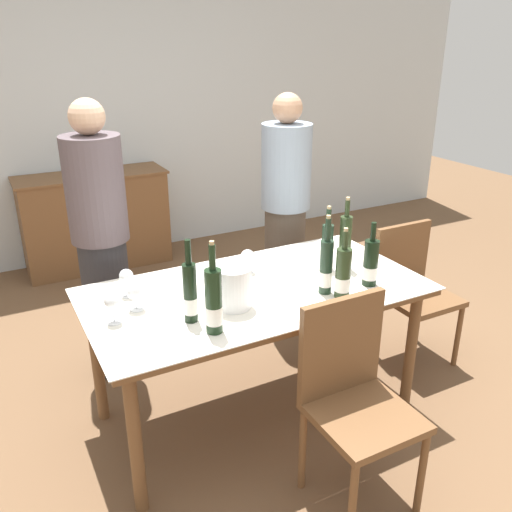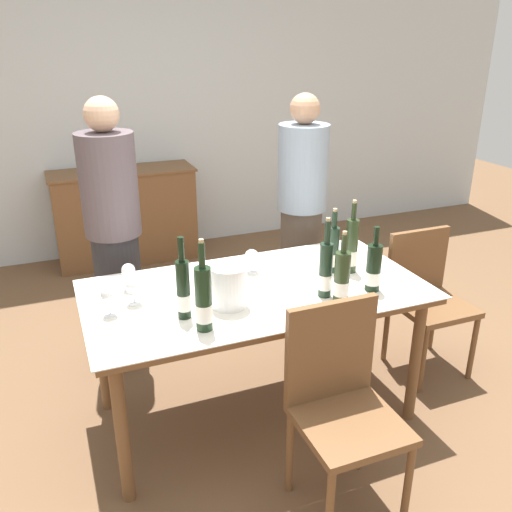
% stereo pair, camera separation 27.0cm
% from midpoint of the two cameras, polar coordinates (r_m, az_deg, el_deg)
% --- Properties ---
extents(ground_plane, '(12.00, 12.00, 0.00)m').
position_cam_midpoint_polar(ground_plane, '(3.18, -2.52, -16.09)').
color(ground_plane, brown).
extents(back_wall, '(8.00, 0.10, 2.80)m').
position_cam_midpoint_polar(back_wall, '(5.23, -16.82, 15.08)').
color(back_wall, silver).
rests_on(back_wall, ground_plane).
extents(sideboard_cabinet, '(1.28, 0.46, 0.85)m').
position_cam_midpoint_polar(sideboard_cabinet, '(5.10, -17.99, 3.54)').
color(sideboard_cabinet, brown).
rests_on(sideboard_cabinet, ground_plane).
extents(dining_table, '(1.73, 0.90, 0.77)m').
position_cam_midpoint_polar(dining_table, '(2.80, -2.76, -4.90)').
color(dining_table, brown).
rests_on(dining_table, ground_plane).
extents(ice_bucket, '(0.18, 0.18, 0.20)m').
position_cam_midpoint_polar(ice_bucket, '(2.55, -5.47, -3.23)').
color(ice_bucket, white).
rests_on(ice_bucket, dining_table).
extents(wine_bottle_0, '(0.07, 0.07, 0.41)m').
position_cam_midpoint_polar(wine_bottle_0, '(2.68, 4.54, -1.24)').
color(wine_bottle_0, '#1E3323').
rests_on(wine_bottle_0, dining_table).
extents(wine_bottle_1, '(0.08, 0.08, 0.34)m').
position_cam_midpoint_polar(wine_bottle_1, '(2.80, 9.30, -0.88)').
color(wine_bottle_1, black).
rests_on(wine_bottle_1, dining_table).
extents(wine_bottle_2, '(0.08, 0.08, 0.42)m').
position_cam_midpoint_polar(wine_bottle_2, '(2.34, -7.79, -4.93)').
color(wine_bottle_2, black).
rests_on(wine_bottle_2, dining_table).
extents(wine_bottle_3, '(0.07, 0.07, 0.41)m').
position_cam_midpoint_polar(wine_bottle_3, '(2.98, 6.82, 1.26)').
color(wine_bottle_3, '#28381E').
rests_on(wine_bottle_3, dining_table).
extents(wine_bottle_4, '(0.06, 0.06, 0.39)m').
position_cam_midpoint_polar(wine_bottle_4, '(2.44, -10.11, -3.97)').
color(wine_bottle_4, black).
rests_on(wine_bottle_4, dining_table).
extents(wine_bottle_5, '(0.06, 0.06, 0.36)m').
position_cam_midpoint_polar(wine_bottle_5, '(2.97, 4.94, 0.88)').
color(wine_bottle_5, '#1E3323').
rests_on(wine_bottle_5, dining_table).
extents(wine_bottle_6, '(0.08, 0.08, 0.36)m').
position_cam_midpoint_polar(wine_bottle_6, '(2.65, 6.29, -1.99)').
color(wine_bottle_6, '#28381E').
rests_on(wine_bottle_6, dining_table).
extents(wine_glass_0, '(0.07, 0.07, 0.14)m').
position_cam_midpoint_polar(wine_glass_0, '(2.76, -16.24, -2.24)').
color(wine_glass_0, white).
rests_on(wine_glass_0, dining_table).
extents(wine_glass_1, '(0.08, 0.08, 0.13)m').
position_cam_midpoint_polar(wine_glass_1, '(2.92, -3.54, -0.18)').
color(wine_glass_1, white).
rests_on(wine_glass_1, dining_table).
extents(wine_glass_2, '(0.08, 0.08, 0.14)m').
position_cam_midpoint_polar(wine_glass_2, '(2.61, -15.54, -3.68)').
color(wine_glass_2, white).
rests_on(wine_glass_2, dining_table).
extents(wine_glass_3, '(0.07, 0.07, 0.14)m').
position_cam_midpoint_polar(wine_glass_3, '(2.53, -17.91, -4.76)').
color(wine_glass_3, white).
rests_on(wine_glass_3, dining_table).
extents(chair_near_front, '(0.42, 0.42, 0.94)m').
position_cam_midpoint_polar(chair_near_front, '(2.43, 6.99, -13.94)').
color(chair_near_front, brown).
rests_on(chair_near_front, ground_plane).
extents(chair_right_end, '(0.42, 0.42, 0.87)m').
position_cam_midpoint_polar(chair_right_end, '(3.54, 13.93, -2.89)').
color(chair_right_end, brown).
rests_on(chair_right_end, ground_plane).
extents(person_host, '(0.33, 0.33, 1.67)m').
position_cam_midpoint_polar(person_host, '(3.31, -18.21, 1.04)').
color(person_host, '#2D2D33').
rests_on(person_host, ground_plane).
extents(person_guest_left, '(0.33, 0.33, 1.64)m').
position_cam_midpoint_polar(person_guest_left, '(3.69, 1.00, 4.09)').
color(person_guest_left, '#51473D').
rests_on(person_guest_left, ground_plane).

